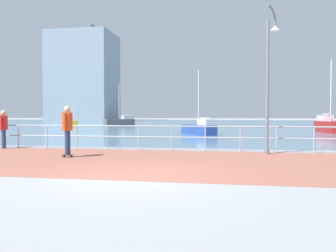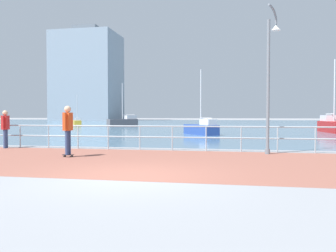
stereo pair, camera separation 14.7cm
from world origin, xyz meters
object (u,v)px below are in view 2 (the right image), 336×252
Objects in this scene: lamppost at (270,72)px; bystander at (5,126)px; skateboarder at (68,126)px; sailboat_white at (202,128)px; sailboat_navy at (77,122)px; sailboat_yellow at (333,125)px; sailboat_teal at (123,121)px.

bystander is (-11.34, 0.12, -2.13)m from lamppost.
bystander is (-4.27, 2.51, -0.09)m from skateboarder.
sailboat_white is 29.53m from sailboat_navy.
bystander is 0.27× the size of sailboat_yellow.
sailboat_teal is (-16.49, 32.78, -2.55)m from lamppost.
sailboat_teal reaches higher than bystander.
skateboarder is 1.07× the size of bystander.
sailboat_yellow is (10.72, 5.49, 0.12)m from sailboat_white.
lamppost is 7.74m from skateboarder.
lamppost is 3.14× the size of skateboarder.
sailboat_white is (7.68, 12.10, -0.53)m from bystander.
sailboat_white is 0.79× the size of sailboat_yellow.
lamppost is at bearing -73.31° from sailboat_white.
sailboat_teal is at bearing 104.99° from skateboarder.
sailboat_yellow is at bearing -27.32° from sailboat_navy.
sailboat_teal is (-5.14, 32.66, -0.43)m from bystander.
skateboarder is 39.85m from sailboat_navy.
sailboat_yellow is 1.04× the size of sailboat_teal.
sailboat_white is at bearing 106.69° from lamppost.
sailboat_navy is (-12.57, 33.60, -0.56)m from bystander.
bystander is 35.88m from sailboat_navy.
sailboat_white is 0.82× the size of sailboat_teal.
bystander is 0.37× the size of sailboat_navy.
sailboat_yellow is 1.37× the size of sailboat_navy.
lamppost is 13.03m from sailboat_white.
skateboarder is 0.29× the size of sailboat_yellow.
sailboat_navy is at bearing 115.01° from skateboarder.
lamppost is at bearing -111.71° from sailboat_yellow.
sailboat_yellow reaches higher than sailboat_teal.
sailboat_white is at bearing -58.05° from sailboat_teal.
sailboat_yellow is at bearing -32.61° from sailboat_teal.
lamppost is 19.24m from sailboat_yellow.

